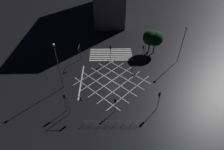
# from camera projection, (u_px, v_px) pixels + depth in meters

# --- Properties ---
(ground_plane) EXTENTS (200.00, 200.00, 0.00)m
(ground_plane) POSITION_uv_depth(u_px,v_px,m) (112.00, 81.00, 38.23)
(ground_plane) COLOR black
(road_markings) EXTENTS (16.81, 21.98, 0.01)m
(road_markings) POSITION_uv_depth(u_px,v_px,m) (110.00, 63.00, 43.45)
(road_markings) COLOR silver
(road_markings) RESTS_ON ground_plane
(traffic_light_median_north) EXTENTS (0.36, 0.39, 3.25)m
(traffic_light_median_north) POSITION_uv_depth(u_px,v_px,m) (115.00, 102.00, 30.26)
(traffic_light_median_north) COLOR #424244
(traffic_light_median_north) RESTS_ON ground_plane
(traffic_light_ne_main) EXTENTS (2.62, 0.36, 4.33)m
(traffic_light_ne_main) POSITION_uv_depth(u_px,v_px,m) (75.00, 101.00, 29.35)
(traffic_light_ne_main) COLOR #424244
(traffic_light_ne_main) RESTS_ON ground_plane
(traffic_light_median_south) EXTENTS (0.36, 0.39, 4.40)m
(traffic_light_median_south) POSITION_uv_depth(u_px,v_px,m) (111.00, 50.00, 42.18)
(traffic_light_median_south) COLOR #424244
(traffic_light_median_south) RESTS_ON ground_plane
(traffic_light_nw_main) EXTENTS (0.39, 0.36, 4.39)m
(traffic_light_nw_main) POSITION_uv_depth(u_px,v_px,m) (159.00, 97.00, 30.09)
(traffic_light_nw_main) COLOR #424244
(traffic_light_nw_main) RESTS_ON ground_plane
(traffic_light_se_cross) EXTENTS (0.36, 2.58, 4.46)m
(traffic_light_se_cross) POSITION_uv_depth(u_px,v_px,m) (79.00, 51.00, 41.62)
(traffic_light_se_cross) COLOR #424244
(traffic_light_se_cross) RESTS_ON ground_plane
(traffic_light_sw_cross) EXTENTS (0.36, 2.80, 4.42)m
(traffic_light_sw_cross) POSITION_uv_depth(u_px,v_px,m) (146.00, 52.00, 41.11)
(traffic_light_sw_cross) COLOR #424244
(traffic_light_sw_cross) RESTS_ON ground_plane
(traffic_light_sw_main) EXTENTS (0.39, 0.36, 3.93)m
(traffic_light_sw_main) POSITION_uv_depth(u_px,v_px,m) (143.00, 49.00, 43.12)
(traffic_light_sw_main) COLOR #424244
(traffic_light_sw_main) RESTS_ON ground_plane
(traffic_light_ne_cross) EXTENTS (0.36, 0.39, 4.11)m
(traffic_light_ne_cross) POSITION_uv_depth(u_px,v_px,m) (65.00, 99.00, 30.05)
(traffic_light_ne_cross) COLOR #424244
(traffic_light_ne_cross) RESTS_ON ground_plane
(street_lamp_east) EXTENTS (0.51, 0.51, 10.33)m
(street_lamp_east) POSITION_uv_depth(u_px,v_px,m) (57.00, 59.00, 32.19)
(street_lamp_east) COLOR #424244
(street_lamp_east) RESTS_ON ground_plane
(street_lamp_west) EXTENTS (0.52, 0.52, 9.25)m
(street_lamp_west) POSITION_uv_depth(u_px,v_px,m) (184.00, 38.00, 39.84)
(street_lamp_west) COLOR #424244
(street_lamp_west) RESTS_ON ground_plane
(street_tree_near) EXTENTS (3.93, 3.93, 6.32)m
(street_tree_near) POSITION_uv_depth(u_px,v_px,m) (150.00, 38.00, 44.58)
(street_tree_near) COLOR #38281C
(street_tree_near) RESTS_ON ground_plane
(street_tree_far) EXTENTS (3.84, 3.84, 6.18)m
(street_tree_far) POSITION_uv_depth(u_px,v_px,m) (156.00, 38.00, 44.41)
(street_tree_far) COLOR #38281C
(street_tree_far) RESTS_ON ground_plane
(pedestrian_railing) EXTENTS (9.49, 0.31, 1.05)m
(pedestrian_railing) POSITION_uv_depth(u_px,v_px,m) (112.00, 122.00, 29.09)
(pedestrian_railing) COLOR gray
(pedestrian_railing) RESTS_ON ground_plane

